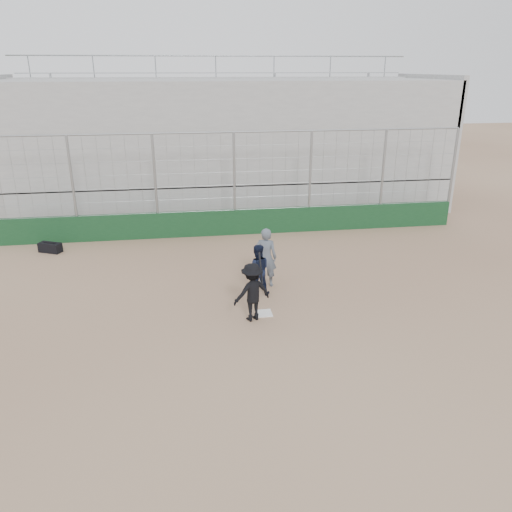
{
  "coord_description": "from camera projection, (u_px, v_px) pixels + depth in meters",
  "views": [
    {
      "loc": [
        -2.01,
        -11.92,
        6.25
      ],
      "look_at": [
        0.0,
        1.4,
        1.15
      ],
      "focal_mm": 35.0,
      "sensor_mm": 36.0,
      "label": 1
    }
  ],
  "objects": [
    {
      "name": "catcher_crouched",
      "position": [
        257.0,
        278.0,
        14.47
      ],
      "size": [
        0.76,
        0.6,
        1.06
      ],
      "color": "black",
      "rests_on": "ground"
    },
    {
      "name": "backstop",
      "position": [
        235.0,
        211.0,
        19.65
      ],
      "size": [
        18.1,
        0.25,
        4.04
      ],
      "color": "#10341A",
      "rests_on": "ground"
    },
    {
      "name": "ground",
      "position": [
        264.0,
        314.0,
        13.51
      ],
      "size": [
        90.0,
        90.0,
        0.0
      ],
      "primitive_type": "plane",
      "color": "brown",
      "rests_on": "ground"
    },
    {
      "name": "home_plate",
      "position": [
        264.0,
        313.0,
        13.51
      ],
      "size": [
        0.44,
        0.44,
        0.02
      ],
      "primitive_type": "cube",
      "color": "white",
      "rests_on": "ground"
    },
    {
      "name": "equipment_bag",
      "position": [
        50.0,
        248.0,
        17.97
      ],
      "size": [
        0.88,
        0.65,
        0.39
      ],
      "color": "black",
      "rests_on": "ground"
    },
    {
      "name": "batter_at_plate",
      "position": [
        252.0,
        292.0,
        12.95
      ],
      "size": [
        1.16,
        0.89,
        1.75
      ],
      "color": "black",
      "rests_on": "ground"
    },
    {
      "name": "umpire",
      "position": [
        266.0,
        260.0,
        15.01
      ],
      "size": [
        0.78,
        0.64,
        1.65
      ],
      "primitive_type": "imported",
      "rotation": [
        0.0,
        0.0,
        2.79
      ],
      "color": "#505965",
      "rests_on": "ground"
    },
    {
      "name": "bleachers",
      "position": [
        223.0,
        143.0,
        23.53
      ],
      "size": [
        20.25,
        6.7,
        6.98
      ],
      "color": "gray",
      "rests_on": "ground"
    }
  ]
}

